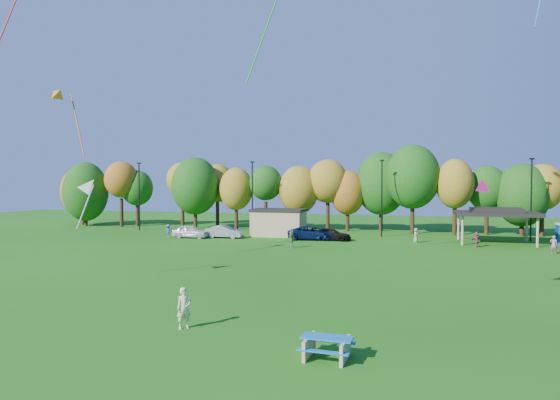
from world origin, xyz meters
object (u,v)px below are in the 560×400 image
(kite_flyer, at_px, (184,308))
(car_d, at_px, (331,235))
(picnic_table, at_px, (327,346))
(car_c, at_px, (312,233))
(car_b, at_px, (225,232))
(car_a, at_px, (191,232))

(kite_flyer, distance_m, car_d, 34.84)
(picnic_table, bearing_deg, car_c, 105.82)
(car_b, bearing_deg, car_a, 102.55)
(kite_flyer, bearing_deg, car_a, 70.27)
(picnic_table, relative_size, car_c, 0.36)
(car_d, bearing_deg, picnic_table, -166.21)
(picnic_table, xyz_separation_m, car_d, (-5.97, 36.87, 0.18))
(picnic_table, height_order, car_a, car_a)
(kite_flyer, bearing_deg, picnic_table, -61.60)
(kite_flyer, height_order, car_a, kite_flyer)
(car_a, relative_size, car_d, 0.97)
(kite_flyer, distance_m, car_c, 34.87)
(picnic_table, height_order, kite_flyer, kite_flyer)
(car_b, xyz_separation_m, car_d, (12.29, 0.81, -0.07))
(car_d, bearing_deg, car_a, 100.94)
(car_a, xyz_separation_m, car_d, (16.07, 1.79, -0.09))
(kite_flyer, xyz_separation_m, car_c, (-1.43, 34.84, -0.15))
(car_c, bearing_deg, car_d, -96.73)
(picnic_table, distance_m, kite_flyer, 7.00)
(car_b, height_order, car_c, car_c)
(picnic_table, height_order, car_c, car_c)
(car_b, distance_m, car_c, 10.19)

